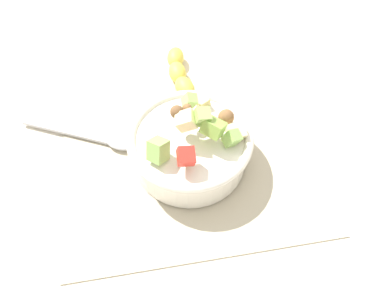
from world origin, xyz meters
name	(u,v)px	position (x,y,z in m)	size (l,w,h in m)	color
ground_plane	(190,161)	(0.00, 0.00, 0.00)	(2.40, 2.40, 0.00)	silver
placemat	(190,160)	(0.00, 0.00, 0.00)	(0.45, 0.37, 0.01)	#BCB299
salad_bowl	(192,147)	(0.00, 0.00, 0.05)	(0.21, 0.21, 0.13)	white
serving_spoon	(97,137)	(-0.16, 0.08, 0.01)	(0.22, 0.12, 0.01)	#B7B7BC
banana_whole	(179,72)	(0.01, 0.21, 0.02)	(0.05, 0.15, 0.04)	yellow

